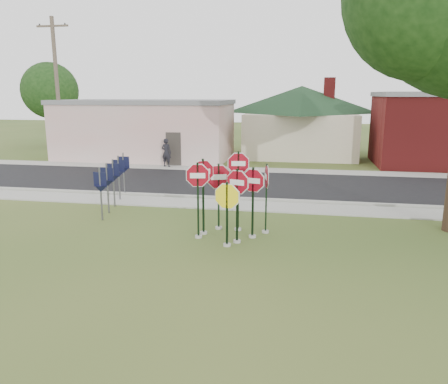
% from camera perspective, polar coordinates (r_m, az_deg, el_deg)
% --- Properties ---
extents(ground, '(120.00, 120.00, 0.00)m').
position_cam_1_polar(ground, '(13.19, -0.41, -7.83)').
color(ground, '#36531F').
rests_on(ground, ground).
extents(sidewalk_near, '(60.00, 1.60, 0.06)m').
position_cam_1_polar(sidewalk_near, '(18.37, 2.82, -1.79)').
color(sidewalk_near, '#989890').
rests_on(sidewalk_near, ground).
extents(road, '(60.00, 7.00, 0.04)m').
position_cam_1_polar(road, '(22.72, 4.34, 0.98)').
color(road, black).
rests_on(road, ground).
extents(sidewalk_far, '(60.00, 1.60, 0.06)m').
position_cam_1_polar(sidewalk_far, '(26.93, 5.33, 2.84)').
color(sidewalk_far, '#989890').
rests_on(sidewalk_far, ground).
extents(curb, '(60.00, 0.20, 0.14)m').
position_cam_1_polar(curb, '(19.32, 3.22, -0.95)').
color(curb, '#989890').
rests_on(curb, ground).
extents(stop_sign_center, '(1.01, 0.33, 2.48)m').
position_cam_1_polar(stop_sign_center, '(13.57, 1.74, -0.50)').
color(stop_sign_center, '#A19E96').
rests_on(stop_sign_center, ground).
extents(stop_sign_yellow, '(1.10, 0.24, 2.15)m').
position_cam_1_polar(stop_sign_yellow, '(13.30, 0.40, -1.88)').
color(stop_sign_yellow, '#A19E96').
rests_on(stop_sign_yellow, ground).
extents(stop_sign_left, '(1.04, 0.24, 2.61)m').
position_cam_1_polar(stop_sign_left, '(14.02, -3.43, 0.32)').
color(stop_sign_left, '#A19E96').
rests_on(stop_sign_left, ground).
extents(stop_sign_right, '(1.03, 0.31, 2.44)m').
position_cam_1_polar(stop_sign_right, '(14.08, 3.80, -0.13)').
color(stop_sign_right, '#A19E96').
rests_on(stop_sign_right, ground).
extents(stop_sign_back_right, '(1.01, 0.24, 2.85)m').
position_cam_1_polar(stop_sign_back_right, '(14.76, 1.88, 1.60)').
color(stop_sign_back_right, '#A19E96').
rests_on(stop_sign_back_right, ground).
extents(stop_sign_back_left, '(1.09, 0.45, 2.43)m').
position_cam_1_polar(stop_sign_back_left, '(14.97, -0.72, 0.68)').
color(stop_sign_back_left, '#A19E96').
rests_on(stop_sign_back_left, ground).
extents(stop_sign_far_right, '(0.24, 1.06, 2.49)m').
position_cam_1_polar(stop_sign_far_right, '(14.60, 5.56, 0.43)').
color(stop_sign_far_right, '#A19E96').
rests_on(stop_sign_far_right, ground).
extents(stop_sign_far_left, '(0.86, 0.66, 2.67)m').
position_cam_1_polar(stop_sign_far_left, '(14.40, -2.75, 0.84)').
color(stop_sign_far_left, '#A19E96').
rests_on(stop_sign_far_left, ground).
extents(route_sign_row, '(1.43, 4.63, 2.00)m').
position_cam_1_polar(route_sign_row, '(18.65, -14.25, 1.81)').
color(route_sign_row, '#59595E').
rests_on(route_sign_row, ground).
extents(building_stucco, '(12.20, 6.20, 4.20)m').
position_cam_1_polar(building_stucco, '(32.28, -10.24, 8.12)').
color(building_stucco, beige).
rests_on(building_stucco, ground).
extents(building_house, '(11.60, 11.60, 6.20)m').
position_cam_1_polar(building_house, '(34.14, 10.08, 10.89)').
color(building_house, beige).
rests_on(building_house, ground).
extents(utility_pole_near, '(2.20, 0.26, 9.50)m').
position_cam_1_polar(utility_pole_near, '(31.84, -20.94, 12.52)').
color(utility_pole_near, '#473A2F').
rests_on(utility_pole_near, ground).
extents(bg_tree_left, '(4.90, 4.90, 7.35)m').
position_cam_1_polar(bg_tree_left, '(42.47, -21.79, 12.18)').
color(bg_tree_left, '#321E16').
rests_on(bg_tree_left, ground).
extents(pedestrian, '(0.72, 0.54, 1.80)m').
position_cam_1_polar(pedestrian, '(28.15, -7.54, 5.13)').
color(pedestrian, black).
rests_on(pedestrian, sidewalk_far).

